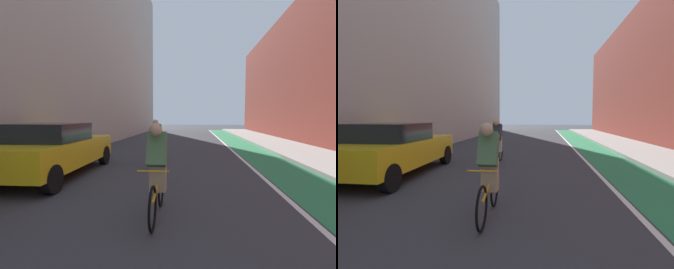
{
  "view_description": "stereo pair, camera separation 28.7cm",
  "coord_description": "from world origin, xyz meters",
  "views": [
    {
      "loc": [
        0.72,
        3.91,
        1.72
      ],
      "look_at": [
        0.03,
        10.55,
        1.24
      ],
      "focal_mm": 26.55,
      "sensor_mm": 36.0,
      "label": 1
    },
    {
      "loc": [
        1.01,
        3.95,
        1.72
      ],
      "look_at": [
        0.03,
        10.55,
        1.24
      ],
      "focal_mm": 26.55,
      "sensor_mm": 36.0,
      "label": 2
    }
  ],
  "objects": [
    {
      "name": "cyclist_mid",
      "position": [
        0.11,
        8.02,
        0.81
      ],
      "size": [
        0.48,
        1.74,
        1.62
      ],
      "color": "black",
      "rests_on": "ground"
    },
    {
      "name": "ground_plane",
      "position": [
        0.0,
        15.35,
        0.0
      ],
      "size": [
        85.12,
        85.12,
        0.0
      ],
      "primitive_type": "plane",
      "color": "#38383D"
    },
    {
      "name": "building_facade_right",
      "position": [
        8.41,
        19.35,
        4.65
      ],
      "size": [
        2.4,
        34.69,
        9.3
      ],
      "primitive_type": "cube",
      "color": "brown",
      "rests_on": "ground"
    },
    {
      "name": "parked_sedan_yellow_cab",
      "position": [
        -3.33,
        10.7,
        0.79
      ],
      "size": [
        2.1,
        4.63,
        1.53
      ],
      "color": "yellow",
      "rests_on": "ground"
    },
    {
      "name": "cyclist_trailing",
      "position": [
        -0.63,
        12.86,
        0.81
      ],
      "size": [
        0.48,
        1.73,
        1.62
      ],
      "color": "black",
      "rests_on": "ground"
    },
    {
      "name": "building_facade_left",
      "position": [
        -6.18,
        17.35,
        8.07
      ],
      "size": [
        3.0,
        38.69,
        16.14
      ],
      "color": "#B2ADA3",
      "rests_on": "ground"
    },
    {
      "name": "sidewalk_right",
      "position": [
        5.8,
        17.35,
        0.07
      ],
      "size": [
        2.83,
        38.69,
        0.14
      ],
      "primitive_type": "cube",
      "color": "#A8A59E",
      "rests_on": "ground"
    },
    {
      "name": "lane_divider_stripe",
      "position": [
        2.68,
        17.35,
        0.0
      ],
      "size": [
        0.12,
        38.69,
        0.0
      ],
      "primitive_type": "cube",
      "color": "white",
      "rests_on": "ground"
    },
    {
      "name": "bike_lane_paint",
      "position": [
        3.58,
        17.35,
        0.0
      ],
      "size": [
        1.6,
        38.69,
        0.0
      ],
      "primitive_type": "cube",
      "color": "#2D8451",
      "rests_on": "ground"
    }
  ]
}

